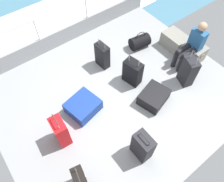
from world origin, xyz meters
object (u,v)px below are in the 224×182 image
(suitcase_4, at_px, (142,146))
(suitcase_6, at_px, (133,72))
(passenger_seated, at_px, (192,44))
(cargo_crate_1, at_px, (193,52))
(suitcase_2, at_px, (61,131))
(suitcase_1, at_px, (83,106))
(duffel_bag, at_px, (140,42))
(suitcase_0, at_px, (81,182))
(cargo_crate_0, at_px, (174,41))
(suitcase_7, at_px, (102,56))
(suitcase_3, at_px, (154,97))
(suitcase_5, at_px, (188,72))

(suitcase_4, distance_m, suitcase_6, 1.73)
(passenger_seated, xyz_separation_m, suitcase_6, (-0.36, -1.47, -0.29))
(passenger_seated, bearing_deg, cargo_crate_1, 90.00)
(suitcase_2, bearing_deg, suitcase_1, 115.02)
(duffel_bag, bearing_deg, suitcase_0, -56.84)
(passenger_seated, relative_size, suitcase_0, 1.39)
(suitcase_2, xyz_separation_m, suitcase_6, (-0.29, 2.01, -0.04))
(suitcase_6, bearing_deg, cargo_crate_0, 97.56)
(suitcase_0, xyz_separation_m, suitcase_4, (0.17, 1.20, 0.02))
(suitcase_2, bearing_deg, suitcase_0, -10.16)
(suitcase_2, bearing_deg, cargo_crate_1, 88.93)
(passenger_seated, relative_size, suitcase_6, 1.44)
(suitcase_2, bearing_deg, suitcase_4, 42.02)
(suitcase_7, bearing_deg, cargo_crate_1, 58.25)
(cargo_crate_0, relative_size, suitcase_6, 0.83)
(cargo_crate_1, relative_size, suitcase_1, 0.76)
(cargo_crate_0, distance_m, suitcase_6, 1.64)
(suitcase_2, bearing_deg, suitcase_7, 122.22)
(suitcase_0, height_order, duffel_bag, suitcase_0)
(suitcase_1, height_order, suitcase_6, suitcase_6)
(suitcase_0, relative_size, suitcase_4, 1.06)
(suitcase_2, bearing_deg, suitcase_6, 98.20)
(suitcase_6, bearing_deg, suitcase_3, 1.67)
(suitcase_5, bearing_deg, suitcase_2, -98.96)
(cargo_crate_0, height_order, suitcase_4, suitcase_4)
(suitcase_2, relative_size, suitcase_7, 1.11)
(suitcase_0, distance_m, suitcase_5, 3.20)
(cargo_crate_0, relative_size, suitcase_3, 0.91)
(suitcase_3, bearing_deg, suitcase_7, -170.13)
(cargo_crate_1, height_order, suitcase_4, suitcase_4)
(cargo_crate_1, distance_m, passenger_seated, 0.43)
(suitcase_3, height_order, suitcase_4, suitcase_4)
(suitcase_3, bearing_deg, suitcase_6, -178.33)
(passenger_seated, relative_size, suitcase_4, 1.48)
(suitcase_4, bearing_deg, suitcase_0, -98.03)
(suitcase_1, bearing_deg, cargo_crate_1, 82.67)
(suitcase_0, height_order, suitcase_4, suitcase_0)
(suitcase_1, xyz_separation_m, suitcase_4, (1.45, 0.35, 0.19))
(suitcase_3, height_order, duffel_bag, duffel_bag)
(cargo_crate_0, bearing_deg, cargo_crate_1, 4.44)
(cargo_crate_0, distance_m, duffel_bag, 0.90)
(suitcase_4, xyz_separation_m, suitcase_6, (-1.43, 0.98, -0.02))
(passenger_seated, distance_m, suitcase_0, 3.78)
(suitcase_2, distance_m, suitcase_4, 1.53)
(passenger_seated, bearing_deg, cargo_crate_0, 166.03)
(suitcase_2, relative_size, suitcase_3, 1.15)
(passenger_seated, xyz_separation_m, suitcase_5, (0.40, -0.50, -0.24))
(cargo_crate_0, distance_m, suitcase_3, 1.84)
(suitcase_0, distance_m, suitcase_4, 1.21)
(suitcase_0, height_order, suitcase_3, suitcase_0)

